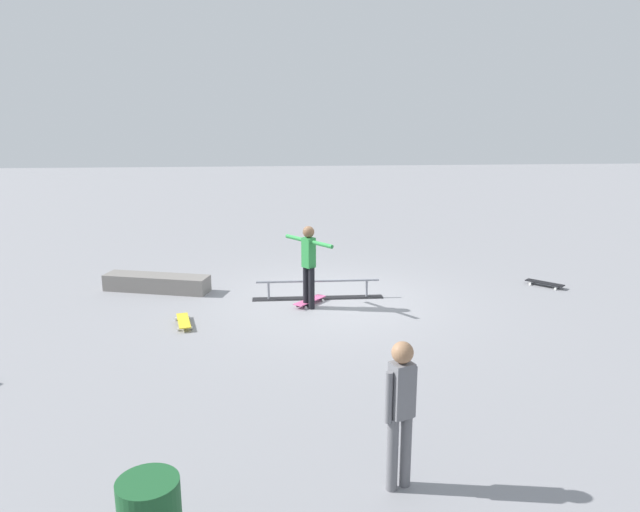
# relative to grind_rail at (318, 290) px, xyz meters

# --- Properties ---
(ground_plane) EXTENTS (60.00, 60.00, 0.00)m
(ground_plane) POSITION_rel_grind_rail_xyz_m (-0.22, 0.21, -0.17)
(ground_plane) COLOR gray
(grind_rail) EXTENTS (2.63, 0.26, 0.39)m
(grind_rail) POSITION_rel_grind_rail_xyz_m (0.00, 0.00, 0.00)
(grind_rail) COLOR black
(grind_rail) RESTS_ON ground_plane
(skate_ledge) EXTENTS (2.27, 1.09, 0.34)m
(skate_ledge) POSITION_rel_grind_rail_xyz_m (3.33, -0.79, 0.00)
(skate_ledge) COLOR gray
(skate_ledge) RESTS_ON ground_plane
(skater_main) EXTENTS (0.84, 1.06, 1.59)m
(skater_main) POSITION_rel_grind_rail_xyz_m (0.22, 0.57, 0.76)
(skater_main) COLOR black
(skater_main) RESTS_ON ground_plane
(skateboard_main) EXTENTS (0.68, 0.73, 0.09)m
(skateboard_main) POSITION_rel_grind_rail_xyz_m (0.19, 0.36, -0.09)
(skateboard_main) COLOR #E05993
(skateboard_main) RESTS_ON ground_plane
(bystander_grey_shirt) EXTENTS (0.35, 0.24, 1.56)m
(bystander_grey_shirt) POSITION_rel_grind_rail_xyz_m (-0.31, 6.22, 0.71)
(bystander_grey_shirt) COLOR slate
(bystander_grey_shirt) RESTS_ON ground_plane
(loose_skateboard_yellow) EXTENTS (0.38, 0.82, 0.09)m
(loose_skateboard_yellow) POSITION_rel_grind_rail_xyz_m (2.48, 1.33, -0.09)
(loose_skateboard_yellow) COLOR yellow
(loose_skateboard_yellow) RESTS_ON ground_plane
(loose_skateboard_black) EXTENTS (0.70, 0.71, 0.09)m
(loose_skateboard_black) POSITION_rel_grind_rail_xyz_m (-4.93, -0.43, -0.09)
(loose_skateboard_black) COLOR black
(loose_skateboard_black) RESTS_ON ground_plane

